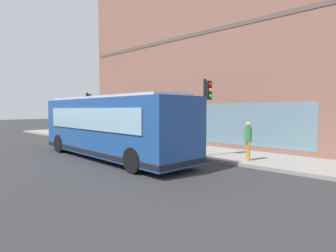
% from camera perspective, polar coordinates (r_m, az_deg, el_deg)
% --- Properties ---
extents(ground, '(120.00, 120.00, 0.00)m').
position_cam_1_polar(ground, '(14.00, -11.48, -6.62)').
color(ground, '#2D2D30').
extents(sidewalk_curb, '(3.65, 40.00, 0.15)m').
position_cam_1_polar(sidewalk_curb, '(16.88, 0.94, -4.56)').
color(sidewalk_curb, gray).
rests_on(sidewalk_curb, ground).
extents(building_corner, '(7.99, 21.73, 13.16)m').
position_cam_1_polar(building_corner, '(21.74, 11.68, 14.38)').
color(building_corner, '#8C5B4C').
rests_on(building_corner, ground).
extents(city_bus_nearside, '(3.08, 10.16, 3.07)m').
position_cam_1_polar(city_bus_nearside, '(13.92, -11.75, -0.23)').
color(city_bus_nearside, '#1E478C').
rests_on(city_bus_nearside, ground).
extents(traffic_light_near_corner, '(0.32, 0.49, 3.75)m').
position_cam_1_polar(traffic_light_near_corner, '(13.43, 8.08, 4.86)').
color(traffic_light_near_corner, black).
rests_on(traffic_light_near_corner, sidewalk_curb).
extents(traffic_light_down_block, '(0.32, 0.49, 3.54)m').
position_cam_1_polar(traffic_light_down_block, '(21.68, -16.26, 3.83)').
color(traffic_light_down_block, black).
rests_on(traffic_light_down_block, sidewalk_curb).
extents(fire_hydrant, '(0.35, 0.35, 0.74)m').
position_cam_1_polar(fire_hydrant, '(18.37, -0.41, -2.52)').
color(fire_hydrant, yellow).
rests_on(fire_hydrant, sidewalk_curb).
extents(pedestrian_by_light_pole, '(0.32, 0.32, 1.74)m').
position_cam_1_polar(pedestrian_by_light_pole, '(12.80, 16.37, -2.43)').
color(pedestrian_by_light_pole, gold).
rests_on(pedestrian_by_light_pole, sidewalk_curb).
extents(pedestrian_walking_along_curb, '(0.32, 0.32, 1.75)m').
position_cam_1_polar(pedestrian_walking_along_curb, '(21.28, -11.61, -0.02)').
color(pedestrian_walking_along_curb, '#3359A5').
rests_on(pedestrian_walking_along_curb, sidewalk_curb).
extents(pedestrian_near_hydrant, '(0.32, 0.32, 1.77)m').
position_cam_1_polar(pedestrian_near_hydrant, '(22.92, -12.58, 0.25)').
color(pedestrian_near_hydrant, '#3359A5').
rests_on(pedestrian_near_hydrant, sidewalk_curb).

